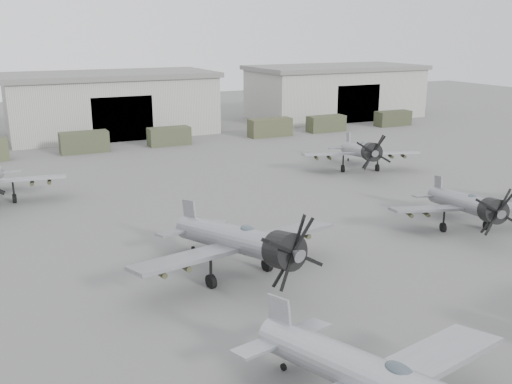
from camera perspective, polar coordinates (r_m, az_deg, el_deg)
ground at (r=30.35m, az=12.09°, el=-12.83°), size 220.00×220.00×0.00m
hangar_center at (r=84.98m, az=-14.28°, el=8.61°), size 29.00×14.80×8.70m
hangar_right at (r=99.74m, az=7.90°, el=9.95°), size 29.00×14.80×8.70m
support_truck_3 at (r=72.74m, az=-16.80°, el=4.80°), size 5.75×2.20×2.55m
support_truck_4 at (r=75.11m, az=-8.68°, el=5.53°), size 5.42×2.20×2.32m
support_truck_5 at (r=80.57m, az=1.41°, el=6.48°), size 6.14×2.20×2.52m
support_truck_6 at (r=85.18m, az=7.03°, el=6.81°), size 5.71×2.20×2.32m
support_truck_7 at (r=92.36m, az=13.53°, el=7.18°), size 5.77×2.20×2.28m
aircraft_near_1 at (r=21.71m, az=12.56°, el=-18.20°), size 13.12×11.81×5.21m
aircraft_mid_1 at (r=33.62m, az=-1.49°, el=-4.93°), size 13.62×12.26×5.40m
aircraft_mid_2 at (r=44.67m, az=20.44°, el=-1.18°), size 11.32×10.20×4.54m
aircraft_far_1 at (r=60.76m, az=10.49°, el=4.07°), size 12.24×11.05×4.94m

